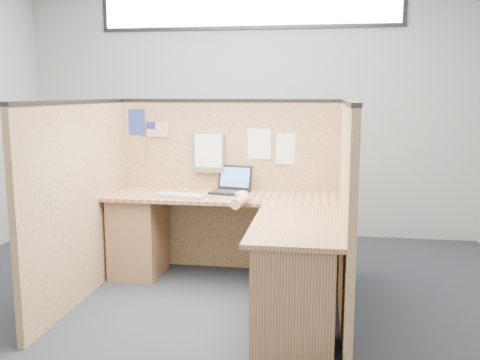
% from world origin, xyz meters
% --- Properties ---
extents(floor, '(5.00, 5.00, 0.00)m').
position_xyz_m(floor, '(0.00, 0.00, 0.00)').
color(floor, '#1E232B').
rests_on(floor, ground).
extents(wall_back, '(5.00, 0.00, 5.00)m').
position_xyz_m(wall_back, '(0.00, 2.25, 1.40)').
color(wall_back, '#9C9FA1').
rests_on(wall_back, floor).
extents(wall_front, '(5.00, 0.00, 5.00)m').
position_xyz_m(wall_front, '(0.00, -2.25, 1.40)').
color(wall_front, '#9C9FA1').
rests_on(wall_front, floor).
extents(clerestory_window, '(3.30, 0.04, 0.38)m').
position_xyz_m(clerestory_window, '(0.00, 2.23, 2.45)').
color(clerestory_window, '#232328').
rests_on(clerestory_window, wall_back).
extents(cubicle_partitions, '(2.06, 1.83, 1.53)m').
position_xyz_m(cubicle_partitions, '(0.00, 0.43, 0.77)').
color(cubicle_partitions, brown).
rests_on(cubicle_partitions, floor).
extents(l_desk, '(1.95, 1.75, 0.73)m').
position_xyz_m(l_desk, '(0.18, 0.29, 0.39)').
color(l_desk, brown).
rests_on(l_desk, floor).
extents(laptop, '(0.34, 0.35, 0.22)m').
position_xyz_m(laptop, '(0.04, 0.82, 0.78)').
color(laptop, black).
rests_on(laptop, l_desk).
extents(keyboard, '(0.44, 0.23, 0.03)m').
position_xyz_m(keyboard, '(-0.33, 0.53, 0.74)').
color(keyboard, gray).
rests_on(keyboard, l_desk).
extents(mouse, '(0.12, 0.08, 0.05)m').
position_xyz_m(mouse, '(0.20, 0.48, 0.75)').
color(mouse, silver).
rests_on(mouse, l_desk).
extents(hand_forearm, '(0.12, 0.42, 0.09)m').
position_xyz_m(hand_forearm, '(0.21, 0.32, 0.77)').
color(hand_forearm, tan).
rests_on(hand_forearm, l_desk).
extents(blue_poster, '(0.17, 0.02, 0.23)m').
position_xyz_m(blue_poster, '(-0.85, 0.97, 1.32)').
color(blue_poster, navy).
rests_on(blue_poster, cubicle_partitions).
extents(american_flag, '(0.21, 0.01, 0.36)m').
position_xyz_m(american_flag, '(-0.67, 0.96, 1.24)').
color(american_flag, olive).
rests_on(american_flag, cubicle_partitions).
extents(file_holder, '(0.27, 0.05, 0.35)m').
position_xyz_m(file_holder, '(-0.17, 0.94, 1.06)').
color(file_holder, slate).
rests_on(file_holder, cubicle_partitions).
extents(paper_left, '(0.21, 0.02, 0.27)m').
position_xyz_m(paper_left, '(0.28, 0.97, 1.14)').
color(paper_left, white).
rests_on(paper_left, cubicle_partitions).
extents(paper_right, '(0.21, 0.03, 0.27)m').
position_xyz_m(paper_right, '(0.53, 0.97, 1.10)').
color(paper_right, white).
rests_on(paper_right, cubicle_partitions).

